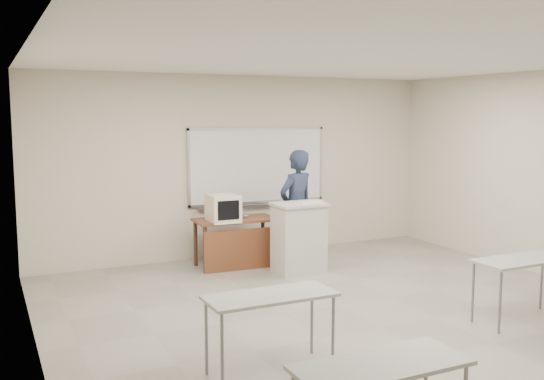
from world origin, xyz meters
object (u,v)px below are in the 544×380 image
instructor_desk (238,235)px  laptop (228,215)px  mouse (246,216)px  whiteboard (258,167)px  podium (299,238)px  keyboard (310,202)px  crt_monitor (223,208)px  presenter (296,208)px

instructor_desk → laptop: laptop is taller
instructor_desk → laptop: bearing=126.3°
instructor_desk → mouse: size_ratio=14.36×
whiteboard → podium: whiteboard is taller
instructor_desk → laptop: (-0.10, 0.15, 0.29)m
laptop → keyboard: (0.95, -0.88, 0.26)m
instructor_desk → mouse: 0.36m
instructor_desk → podium: 0.98m
whiteboard → laptop: 1.23m
whiteboard → crt_monitor: whiteboard is taller
crt_monitor → instructor_desk: bearing=4.4°
instructor_desk → whiteboard: bearing=50.9°
podium → crt_monitor: crt_monitor is taller
podium → whiteboard: bearing=89.8°
crt_monitor → mouse: crt_monitor is taller
whiteboard → crt_monitor: size_ratio=5.06×
presenter → crt_monitor: bearing=-27.4°
crt_monitor → keyboard: size_ratio=1.10×
podium → laptop: 1.18m
instructor_desk → presenter: (0.91, -0.21, 0.39)m
mouse → presenter: bearing=-5.5°
whiteboard → mouse: (-0.50, -0.63, -0.71)m
instructor_desk → podium: bearing=-41.5°
podium → mouse: (-0.50, 0.83, 0.24)m
laptop → presenter: 1.07m
podium → presenter: bearing=66.2°
whiteboard → presenter: 1.17m
whiteboard → crt_monitor: (-0.95, -0.81, -0.53)m
podium → laptop: podium is taller
podium → mouse: bearing=120.8°
crt_monitor → keyboard: (1.10, -0.71, 0.12)m
instructor_desk → podium: (0.70, -0.68, 0.01)m
podium → mouse: size_ratio=12.02×
whiteboard → laptop: size_ratio=6.89×
mouse → presenter: presenter is taller
whiteboard → mouse: size_ratio=28.28×
whiteboard → laptop: (-0.80, -0.64, -0.67)m
whiteboard → presenter: whiteboard is taller
laptop → mouse: size_ratio=4.10×
instructor_desk → keyboard: bearing=-38.2°
podium → laptop: (-0.80, 0.82, 0.28)m
laptop → mouse: 0.30m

